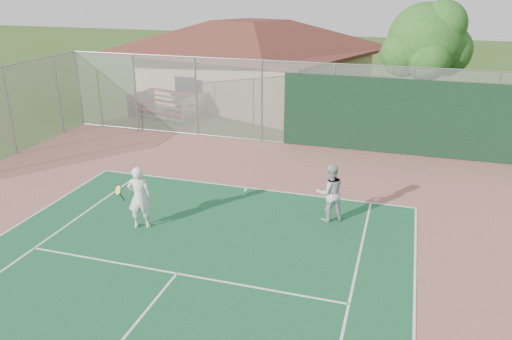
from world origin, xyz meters
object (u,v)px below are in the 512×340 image
at_px(bleachers, 167,104).
at_px(player_grey_back, 330,193).
at_px(tree, 427,44).
at_px(clubhouse, 250,53).
at_px(player_white_front, 139,198).

height_order(bleachers, player_grey_back, player_grey_back).
distance_m(bleachers, tree, 12.92).
relative_size(clubhouse, tree, 2.51).
bearing_deg(clubhouse, player_white_front, -62.46).
relative_size(bleachers, tree, 0.63).
bearing_deg(player_white_front, tree, -138.33).
bearing_deg(player_grey_back, clubhouse, -91.82).
xyz_separation_m(clubhouse, player_grey_back, (6.81, -13.87, -1.85)).
bearing_deg(clubhouse, bleachers, -101.44).
bearing_deg(bleachers, player_grey_back, -27.25).
xyz_separation_m(clubhouse, bleachers, (-2.97, -4.65, -2.08)).
bearing_deg(bleachers, clubhouse, 73.47).
bearing_deg(bleachers, player_white_front, -51.03).
bearing_deg(tree, player_grey_back, -101.91).
xyz_separation_m(clubhouse, player_white_front, (1.78, -15.90, -1.79)).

